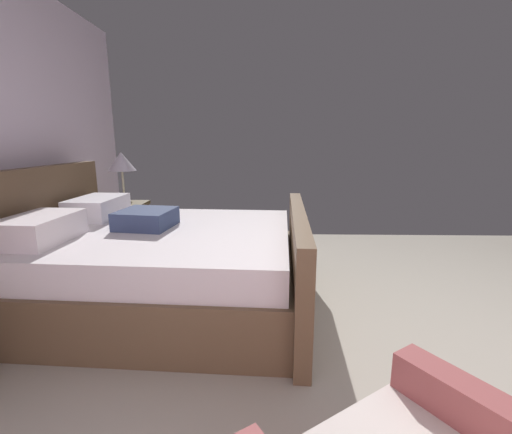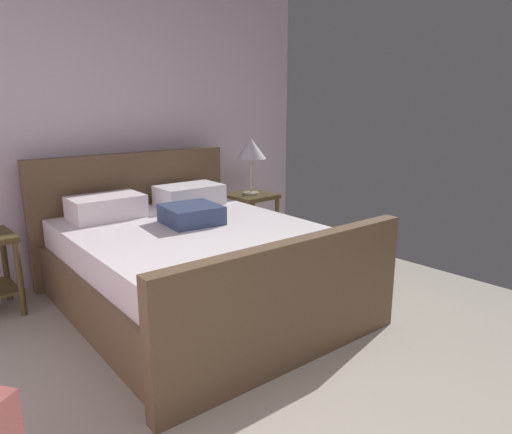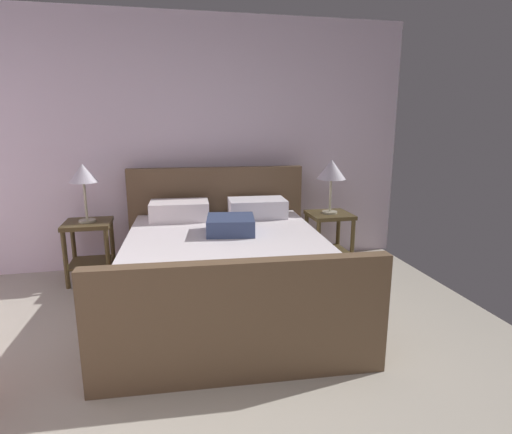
{
  "view_description": "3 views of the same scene",
  "coord_description": "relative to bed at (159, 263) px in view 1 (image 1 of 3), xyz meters",
  "views": [
    {
      "loc": [
        -2.2,
        0.95,
        1.3
      ],
      "look_at": [
        0.36,
        1.02,
        0.73
      ],
      "focal_mm": 24.51,
      "sensor_mm": 36.0,
      "label": 1
    },
    {
      "loc": [
        -1.45,
        -1.03,
        1.53
      ],
      "look_at": [
        0.39,
        1.05,
        0.84
      ],
      "focal_mm": 32.76,
      "sensor_mm": 36.0,
      "label": 2
    },
    {
      "loc": [
        -0.03,
        -1.55,
        1.57
      ],
      "look_at": [
        0.6,
        1.42,
        0.86
      ],
      "focal_mm": 29.3,
      "sensor_mm": 36.0,
      "label": 3
    }
  ],
  "objects": [
    {
      "name": "nightstand_right",
      "position": [
        1.23,
        0.74,
        0.06
      ],
      "size": [
        0.44,
        0.44,
        0.6
      ],
      "color": "#4C3E21",
      "rests_on": "ground"
    },
    {
      "name": "bed",
      "position": [
        0.0,
        0.0,
        0.0
      ],
      "size": [
        1.94,
        2.3,
        1.09
      ],
      "color": "brown",
      "rests_on": "ground"
    },
    {
      "name": "ground_plane",
      "position": [
        -0.42,
        -1.79,
        -0.35
      ],
      "size": [
        5.11,
        6.0,
        0.02
      ],
      "primitive_type": "cube",
      "color": "#B2AA9A"
    },
    {
      "name": "table_lamp_right",
      "position": [
        1.23,
        0.74,
        0.71
      ],
      "size": [
        0.3,
        0.3,
        0.57
      ],
      "color": "#B7B293",
      "rests_on": "nightstand_right"
    }
  ]
}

